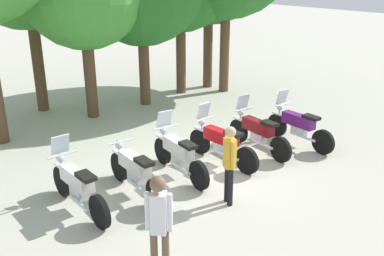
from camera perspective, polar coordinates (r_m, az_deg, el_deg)
ground_plane at (r=9.88m, az=1.67°, el=-5.73°), size 80.00×80.00×0.00m
motorcycle_0 at (r=8.41m, az=-15.12°, el=-7.46°), size 0.62×2.19×1.37m
motorcycle_1 at (r=8.77m, az=-7.62°, el=-5.79°), size 0.62×2.19×0.99m
motorcycle_2 at (r=9.48m, az=-1.82°, el=-3.46°), size 0.62×2.19×1.37m
motorcycle_3 at (r=10.10m, az=3.91°, el=-1.96°), size 0.62×2.18×1.37m
motorcycle_4 at (r=10.86m, az=8.81°, el=-0.54°), size 0.62×2.19×1.37m
motorcycle_5 at (r=11.51m, az=14.05°, el=0.29°), size 0.62×2.19×1.37m
person_0 at (r=8.18m, az=5.06°, el=-4.31°), size 0.27×0.40×1.62m
person_1 at (r=6.15m, az=-4.46°, el=-12.41°), size 0.35×0.32×1.72m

